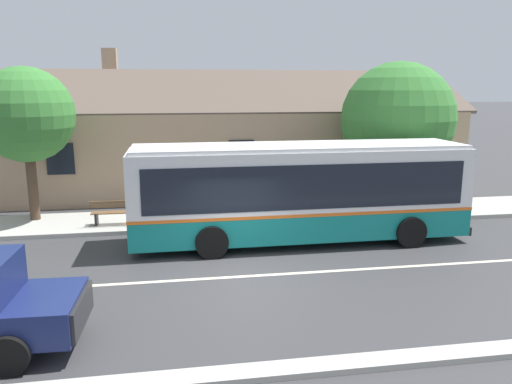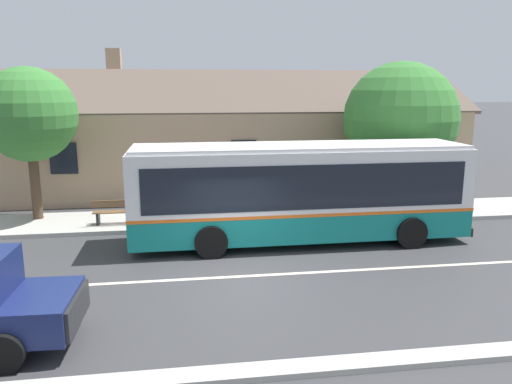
# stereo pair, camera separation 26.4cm
# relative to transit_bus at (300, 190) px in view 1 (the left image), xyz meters

# --- Properties ---
(ground_plane) EXTENTS (300.00, 300.00, 0.00)m
(ground_plane) POSITION_rel_transit_bus_xyz_m (-2.34, -2.90, -1.73)
(ground_plane) COLOR #38383A
(sidewalk_far) EXTENTS (60.00, 3.00, 0.15)m
(sidewalk_far) POSITION_rel_transit_bus_xyz_m (-2.34, 3.10, -1.66)
(sidewalk_far) COLOR #ADAAA3
(sidewalk_far) RESTS_ON ground
(curb_near) EXTENTS (60.00, 0.50, 0.12)m
(curb_near) POSITION_rel_transit_bus_xyz_m (-2.34, -7.65, -1.67)
(curb_near) COLOR #ADAAA3
(curb_near) RESTS_ON ground
(lane_divider_stripe) EXTENTS (60.00, 0.16, 0.01)m
(lane_divider_stripe) POSITION_rel_transit_bus_xyz_m (-2.34, -2.90, -1.73)
(lane_divider_stripe) COLOR beige
(lane_divider_stripe) RESTS_ON ground
(community_building) EXTENTS (22.10, 8.63, 6.94)m
(community_building) POSITION_rel_transit_bus_xyz_m (-1.14, 10.12, 0.35)
(community_building) COLOR tan
(community_building) RESTS_ON ground
(transit_bus) EXTENTS (10.99, 2.82, 3.23)m
(transit_bus) POSITION_rel_transit_bus_xyz_m (0.00, 0.00, 0.00)
(transit_bus) COLOR #147F7A
(transit_bus) RESTS_ON ground
(bench_by_building) EXTENTS (1.77, 0.51, 0.94)m
(bench_by_building) POSITION_rel_transit_bus_xyz_m (-6.17, 2.49, -1.16)
(bench_by_building) COLOR brown
(bench_by_building) RESTS_ON sidewalk_far
(street_tree_primary) EXTENTS (4.66, 4.66, 6.09)m
(street_tree_primary) POSITION_rel_transit_bus_xyz_m (5.14, 4.00, 2.01)
(street_tree_primary) COLOR #4C3828
(street_tree_primary) RESTS_ON ground
(street_tree_secondary) EXTENTS (3.45, 3.45, 5.79)m
(street_tree_secondary) POSITION_rel_transit_bus_xyz_m (-9.28, 3.77, 2.31)
(street_tree_secondary) COLOR #4C3828
(street_tree_secondary) RESTS_ON ground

